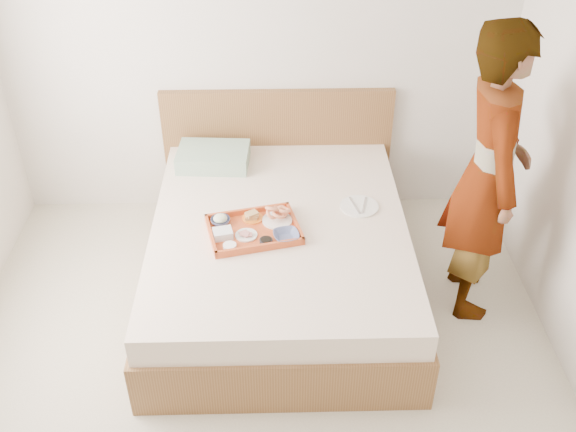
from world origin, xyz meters
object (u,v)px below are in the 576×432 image
at_px(dinner_plate, 359,206).
at_px(person, 488,176).
at_px(tray, 254,229).
at_px(bed, 280,256).

distance_m(dinner_plate, person, 0.82).
relative_size(tray, person, 0.29).
distance_m(bed, dinner_plate, 0.59).
distance_m(tray, person, 1.39).
distance_m(bed, tray, 0.34).
height_order(bed, dinner_plate, dinner_plate).
height_order(dinner_plate, person, person).
distance_m(bed, person, 1.36).
relative_size(bed, dinner_plate, 8.23).
height_order(bed, tray, tray).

